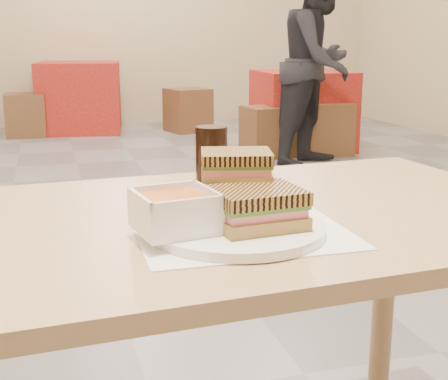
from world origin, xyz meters
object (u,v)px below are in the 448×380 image
object	(u,v)px
bg_chair_1l	(268,132)
patron_b	(319,62)
main_table	(227,274)
cola_glass	(211,160)
plate	(238,229)
bg_table_2	(80,97)
soup_bowl	(175,213)
panini_lower	(257,207)
bg_chair_2r	(188,110)
bg_chair_1r	(326,128)
bg_chair_2l	(26,115)
bg_table_1	(302,110)

from	to	relation	value
bg_chair_1l	patron_b	xyz separation A→B (m)	(0.27, -0.46, 0.63)
main_table	bg_chair_1l	size ratio (longest dim) A/B	2.74
patron_b	cola_glass	bearing A→B (deg)	-117.65
plate	patron_b	size ratio (longest dim) A/B	0.16
bg_table_2	patron_b	xyz separation A→B (m)	(1.81, -2.55, 0.46)
soup_bowl	panini_lower	bearing A→B (deg)	-7.12
soup_bowl	patron_b	xyz separation A→B (m)	(2.05, 3.93, 0.06)
main_table	plate	bearing A→B (deg)	-98.81
bg_chair_2r	plate	bearing A→B (deg)	-102.26
cola_glass	bg_chair_1r	world-z (taller)	cola_glass
cola_glass	bg_chair_2l	world-z (taller)	cola_glass
bg_table_2	bg_chair_1l	size ratio (longest dim) A/B	2.25
bg_chair_1r	patron_b	distance (m)	0.81
plate	bg_table_1	xyz separation A→B (m)	(2.14, 4.69, -0.39)
plate	soup_bowl	xyz separation A→B (m)	(-0.10, -0.00, 0.03)
cola_glass	bg_chair_2r	world-z (taller)	cola_glass
plate	bg_chair_1r	bearing A→B (deg)	62.79
bg_table_2	bg_chair_2r	size ratio (longest dim) A/B	1.90
bg_chair_1l	plate	bearing A→B (deg)	-110.88
plate	bg_chair_1r	distance (m)	4.93
bg_table_1	bg_chair_2r	world-z (taller)	bg_table_1
bg_table_1	bg_table_2	world-z (taller)	bg_table_2
bg_chair_2l	panini_lower	bearing A→B (deg)	-85.51
cola_glass	bg_chair_2l	xyz separation A→B (m)	(-0.50, 5.99, -0.58)
bg_chair_1r	bg_chair_2r	distance (m)	1.97
main_table	soup_bowl	size ratio (longest dim) A/B	9.52
soup_bowl	cola_glass	xyz separation A→B (m)	(0.13, 0.27, 0.02)
bg_table_2	plate	bearing A→B (deg)	-91.23
panini_lower	bg_chair_1r	distance (m)	4.94
cola_glass	patron_b	xyz separation A→B (m)	(1.92, 3.66, 0.04)
panini_lower	bg_chair_1l	bearing A→B (deg)	69.50
main_table	cola_glass	world-z (taller)	cola_glass
panini_lower	bg_chair_2r	xyz separation A→B (m)	(1.30, 6.13, -0.55)
panini_lower	patron_b	world-z (taller)	patron_b
main_table	patron_b	distance (m)	4.27
bg_table_2	bg_chair_2l	bearing A→B (deg)	-160.51
plate	bg_table_1	world-z (taller)	plate
bg_chair_1r	patron_b	size ratio (longest dim) A/B	0.28
plate	bg_chair_2r	world-z (taller)	plate
panini_lower	bg_chair_2r	distance (m)	6.29
bg_chair_1l	patron_b	bearing A→B (deg)	-59.60
main_table	plate	xyz separation A→B (m)	(-0.02, -0.12, 0.12)
bg_chair_2l	patron_b	distance (m)	3.42
bg_table_1	bg_chair_2l	bearing A→B (deg)	148.92
bg_table_2	bg_chair_1l	world-z (taller)	bg_table_2
bg_chair_1r	bg_chair_2r	size ratio (longest dim) A/B	0.89
bg_table_1	bg_table_2	distance (m)	2.68
bg_chair_1l	bg_chair_2r	world-z (taller)	bg_chair_2r
bg_chair_2l	bg_chair_2r	bearing A→B (deg)	-4.81
panini_lower	bg_table_2	world-z (taller)	panini_lower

